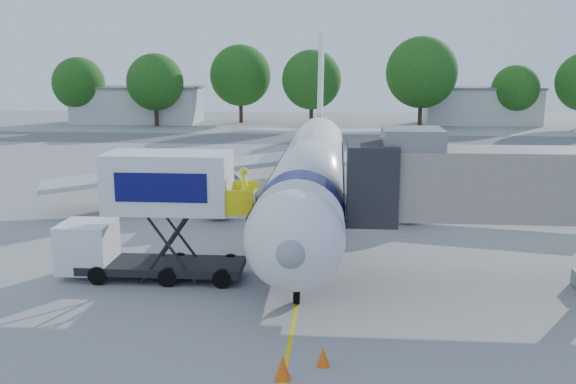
# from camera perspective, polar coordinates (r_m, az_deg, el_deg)

# --- Properties ---
(ground) EXTENTS (160.00, 160.00, 0.00)m
(ground) POSITION_cam_1_polar(r_m,az_deg,el_deg) (34.37, 1.81, -4.00)
(ground) COLOR gray
(ground) RESTS_ON ground
(guidance_line) EXTENTS (0.15, 70.00, 0.01)m
(guidance_line) POSITION_cam_1_polar(r_m,az_deg,el_deg) (34.37, 1.81, -3.99)
(guidance_line) COLOR yellow
(guidance_line) RESTS_ON ground
(taxiway_strip) EXTENTS (120.00, 10.00, 0.01)m
(taxiway_strip) POSITION_cam_1_polar(r_m,az_deg,el_deg) (75.63, 3.32, 4.70)
(taxiway_strip) COLOR #59595B
(taxiway_strip) RESTS_ON ground
(aircraft) EXTENTS (34.17, 37.73, 11.35)m
(aircraft) POSITION_cam_1_polar(r_m,az_deg,el_deg) (37.73, 2.13, 2.02)
(aircraft) COLOR white
(aircraft) RESTS_ON ground
(jet_bridge) EXTENTS (13.90, 3.20, 6.60)m
(jet_bridge) POSITION_cam_1_polar(r_m,az_deg,el_deg) (27.29, 18.15, 0.61)
(jet_bridge) COLOR gray
(jet_bridge) RESTS_ON ground
(catering_hiloader) EXTENTS (8.50, 2.44, 5.50)m
(catering_hiloader) POSITION_cam_1_polar(r_m,az_deg,el_deg) (27.95, -11.79, -2.11)
(catering_hiloader) COLOR black
(catering_hiloader) RESTS_ON ground
(ground_tug) EXTENTS (3.91, 2.41, 1.47)m
(ground_tug) POSITION_cam_1_polar(r_m,az_deg,el_deg) (18.50, -10.89, -16.12)
(ground_tug) COLOR white
(ground_tug) RESTS_ON ground
(safety_cone_a) EXTENTS (0.40, 0.40, 0.63)m
(safety_cone_a) POSITION_cam_1_polar(r_m,az_deg,el_deg) (20.54, 3.14, -14.40)
(safety_cone_a) COLOR #F15A0C
(safety_cone_a) RESTS_ON ground
(safety_cone_b) EXTENTS (0.48, 0.48, 0.76)m
(safety_cone_b) POSITION_cam_1_polar(r_m,az_deg,el_deg) (19.73, -0.47, -15.35)
(safety_cone_b) COLOR #F15A0C
(safety_cone_b) RESTS_ON ground
(outbuilding_left) EXTENTS (18.40, 8.40, 5.30)m
(outbuilding_left) POSITION_cam_1_polar(r_m,az_deg,el_deg) (97.83, -13.20, 7.59)
(outbuilding_left) COLOR beige
(outbuilding_left) RESTS_ON ground
(outbuilding_right) EXTENTS (16.40, 7.40, 5.30)m
(outbuilding_right) POSITION_cam_1_polar(r_m,az_deg,el_deg) (97.45, 16.75, 7.39)
(outbuilding_right) COLOR beige
(outbuilding_right) RESTS_ON ground
(tree_a) EXTENTS (7.47, 7.47, 9.52)m
(tree_a) POSITION_cam_1_polar(r_m,az_deg,el_deg) (98.23, -18.12, 9.16)
(tree_a) COLOR #382314
(tree_a) RESTS_ON ground
(tree_b) EXTENTS (7.87, 7.87, 10.03)m
(tree_b) POSITION_cam_1_polar(r_m,az_deg,el_deg) (92.09, -11.73, 9.55)
(tree_b) COLOR #382314
(tree_b) RESTS_ON ground
(tree_c) EXTENTS (8.87, 8.87, 11.31)m
(tree_c) POSITION_cam_1_polar(r_m,az_deg,el_deg) (95.05, -4.25, 10.29)
(tree_c) COLOR #382314
(tree_c) RESTS_ON ground
(tree_d) EXTENTS (8.26, 8.26, 10.53)m
(tree_d) POSITION_cam_1_polar(r_m,az_deg,el_deg) (90.39, 2.10, 9.94)
(tree_d) COLOR #382314
(tree_d) RESTS_ON ground
(tree_e) EXTENTS (9.62, 9.62, 12.27)m
(tree_e) POSITION_cam_1_polar(r_m,az_deg,el_deg) (89.68, 11.80, 10.36)
(tree_e) COLOR #382314
(tree_e) RESTS_ON ground
(tree_f) EXTENTS (6.62, 6.62, 8.45)m
(tree_f) POSITION_cam_1_polar(r_m,az_deg,el_deg) (96.25, 19.57, 8.63)
(tree_f) COLOR #382314
(tree_f) RESTS_ON ground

